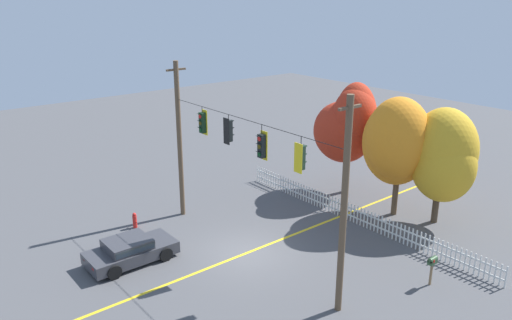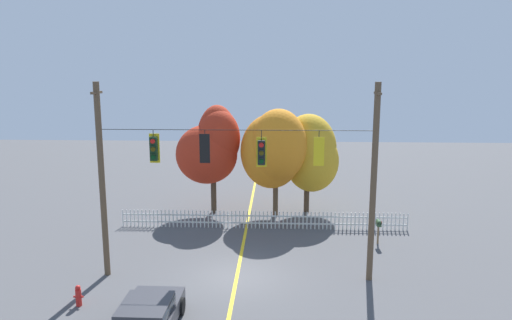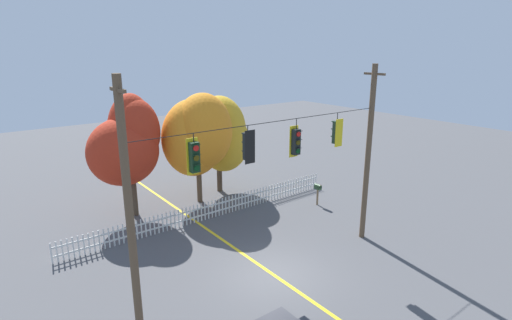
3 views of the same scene
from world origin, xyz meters
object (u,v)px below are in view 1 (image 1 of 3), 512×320
object	(u,v)px
traffic_signal_eastbound_side	(229,131)
autumn_maple_near_fence	(349,125)
parked_car	(130,250)
fire_hydrant	(135,220)
roadside_mailbox	(432,262)
autumn_maple_mid	(397,141)
traffic_signal_southbound_primary	(262,146)
traffic_signal_westbound_side	(203,123)
traffic_signal_northbound_primary	(300,157)
autumn_oak_far_east	(443,156)

from	to	relation	value
traffic_signal_eastbound_side	autumn_maple_near_fence	size ratio (longest dim) A/B	0.20
parked_car	fire_hydrant	distance (m)	3.58
parked_car	roadside_mailbox	xyz separation A→B (m)	(9.67, 8.87, 0.45)
traffic_signal_eastbound_side	autumn_maple_mid	size ratio (longest dim) A/B	0.21
traffic_signal_eastbound_side	autumn_maple_near_fence	distance (m)	9.66
traffic_signal_southbound_primary	autumn_maple_mid	bearing A→B (deg)	86.65
traffic_signal_eastbound_side	fire_hydrant	bearing A→B (deg)	-148.14
parked_car	fire_hydrant	size ratio (longest dim) A/B	4.80
traffic_signal_westbound_side	roadside_mailbox	world-z (taller)	traffic_signal_westbound_side
traffic_signal_northbound_primary	autumn_maple_mid	xyz separation A→B (m)	(-1.84, 8.84, -1.39)
traffic_signal_southbound_primary	autumn_maple_mid	size ratio (longest dim) A/B	0.24
traffic_signal_eastbound_side	autumn_maple_mid	xyz separation A→B (m)	(2.86, 8.84, -1.47)
traffic_signal_southbound_primary	parked_car	world-z (taller)	traffic_signal_southbound_primary
traffic_signal_southbound_primary	autumn_oak_far_east	bearing A→B (deg)	74.48
traffic_signal_northbound_primary	traffic_signal_westbound_side	bearing A→B (deg)	179.84
traffic_signal_southbound_primary	traffic_signal_northbound_primary	world-z (taller)	same
traffic_signal_southbound_primary	parked_car	bearing A→B (deg)	-129.34
traffic_signal_southbound_primary	autumn_maple_near_fence	xyz separation A→B (m)	(-3.31, 9.48, -1.30)
autumn_oak_far_east	parked_car	distance (m)	16.03
traffic_signal_westbound_side	parked_car	xyz separation A→B (m)	(0.73, -4.59, -5.04)
traffic_signal_southbound_primary	autumn_maple_mid	distance (m)	8.93
traffic_signal_southbound_primary	roadside_mailbox	world-z (taller)	traffic_signal_southbound_primary
traffic_signal_southbound_primary	autumn_maple_near_fence	distance (m)	10.12
traffic_signal_eastbound_side	parked_car	size ratio (longest dim) A/B	0.34
autumn_maple_near_fence	autumn_oak_far_east	bearing A→B (deg)	2.38
traffic_signal_northbound_primary	fire_hydrant	xyz separation A→B (m)	(-9.24, -2.82, -5.19)
traffic_signal_northbound_primary	parked_car	size ratio (longest dim) A/B	0.36
traffic_signal_westbound_side	fire_hydrant	world-z (taller)	traffic_signal_westbound_side
autumn_maple_near_fence	traffic_signal_westbound_side	bearing A→B (deg)	-97.13
autumn_maple_near_fence	autumn_maple_mid	bearing A→B (deg)	-9.80
autumn_maple_mid	fire_hydrant	world-z (taller)	autumn_maple_mid
traffic_signal_westbound_side	autumn_maple_mid	distance (m)	10.24
autumn_maple_near_fence	fire_hydrant	bearing A→B (deg)	-106.16
traffic_signal_westbound_side	traffic_signal_northbound_primary	world-z (taller)	same
autumn_maple_mid	roadside_mailbox	world-z (taller)	autumn_maple_mid
traffic_signal_southbound_primary	traffic_signal_northbound_primary	xyz separation A→B (m)	(2.35, -0.02, 0.09)
traffic_signal_northbound_primary	fire_hydrant	size ratio (longest dim) A/B	1.73
traffic_signal_westbound_side	parked_car	bearing A→B (deg)	-80.92
traffic_signal_eastbound_side	parked_car	bearing A→B (deg)	-107.29
parked_car	fire_hydrant	world-z (taller)	parked_car
traffic_signal_northbound_primary	traffic_signal_southbound_primary	bearing A→B (deg)	179.52
traffic_signal_northbound_primary	autumn_oak_far_east	xyz separation A→B (m)	(0.35, 9.75, -1.82)
traffic_signal_eastbound_side	autumn_oak_far_east	size ratio (longest dim) A/B	0.22
parked_car	traffic_signal_westbound_side	bearing A→B (deg)	99.08
autumn_maple_mid	parked_car	bearing A→B (deg)	-107.70
autumn_maple_mid	fire_hydrant	bearing A→B (deg)	-122.39
autumn_oak_far_east	fire_hydrant	world-z (taller)	autumn_oak_far_east
parked_car	roadside_mailbox	size ratio (longest dim) A/B	3.09
traffic_signal_westbound_side	roadside_mailbox	distance (m)	12.15
parked_car	traffic_signal_southbound_primary	bearing A→B (deg)	50.66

